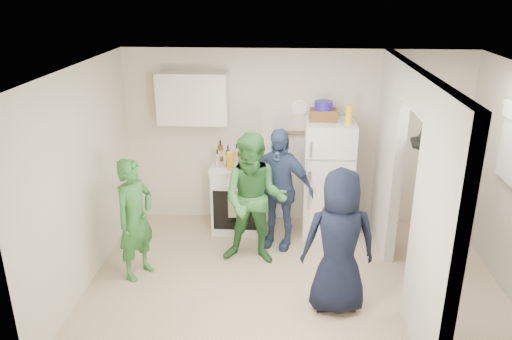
{
  "coord_description": "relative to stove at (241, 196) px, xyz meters",
  "views": [
    {
      "loc": [
        -0.13,
        -5.08,
        3.32
      ],
      "look_at": [
        -0.47,
        0.4,
        1.25
      ],
      "focal_mm": 35.0,
      "sensor_mm": 36.0,
      "label": 1
    }
  ],
  "objects": [
    {
      "name": "floor",
      "position": [
        0.75,
        -1.37,
        -0.48
      ],
      "size": [
        4.8,
        4.8,
        0.0
      ],
      "primitive_type": "plane",
      "color": "#CEB491",
      "rests_on": "ground"
    },
    {
      "name": "wall_back",
      "position": [
        0.75,
        0.33,
        0.77
      ],
      "size": [
        4.8,
        0.0,
        4.8
      ],
      "primitive_type": "plane",
      "rotation": [
        1.57,
        0.0,
        0.0
      ],
      "color": "silver",
      "rests_on": "floor"
    },
    {
      "name": "wall_front",
      "position": [
        0.75,
        -3.07,
        0.77
      ],
      "size": [
        4.8,
        0.0,
        4.8
      ],
      "primitive_type": "plane",
      "rotation": [
        -1.57,
        0.0,
        0.0
      ],
      "color": "silver",
      "rests_on": "floor"
    },
    {
      "name": "wall_left",
      "position": [
        -1.65,
        -1.37,
        0.77
      ],
      "size": [
        0.0,
        3.4,
        3.4
      ],
      "primitive_type": "plane",
      "rotation": [
        1.57,
        0.0,
        1.57
      ],
      "color": "silver",
      "rests_on": "floor"
    },
    {
      "name": "ceiling",
      "position": [
        0.75,
        -1.37,
        2.02
      ],
      "size": [
        4.8,
        4.8,
        0.0
      ],
      "primitive_type": "plane",
      "rotation": [
        3.14,
        0.0,
        0.0
      ],
      "color": "white",
      "rests_on": "wall_back"
    },
    {
      "name": "partition_pier_back",
      "position": [
        1.95,
        -0.27,
        0.77
      ],
      "size": [
        0.12,
        1.2,
        2.5
      ],
      "primitive_type": "cube",
      "color": "silver",
      "rests_on": "floor"
    },
    {
      "name": "partition_pier_front",
      "position": [
        1.95,
        -2.47,
        0.77
      ],
      "size": [
        0.12,
        1.2,
        2.5
      ],
      "primitive_type": "cube",
      "color": "silver",
      "rests_on": "floor"
    },
    {
      "name": "partition_header",
      "position": [
        1.95,
        -1.37,
        1.82
      ],
      "size": [
        0.12,
        1.0,
        0.4
      ],
      "primitive_type": "cube",
      "color": "silver",
      "rests_on": "partition_pier_back"
    },
    {
      "name": "stove",
      "position": [
        0.0,
        0.0,
        0.0
      ],
      "size": [
        0.81,
        0.67,
        0.96
      ],
      "primitive_type": "cube",
      "color": "white",
      "rests_on": "floor"
    },
    {
      "name": "upper_cabinet",
      "position": [
        -0.65,
        0.15,
        1.37
      ],
      "size": [
        0.95,
        0.34,
        0.7
      ],
      "primitive_type": "cube",
      "color": "silver",
      "rests_on": "wall_back"
    },
    {
      "name": "fridge",
      "position": [
        1.2,
        -0.03,
        0.32
      ],
      "size": [
        0.66,
        0.64,
        1.6
      ],
      "primitive_type": "cube",
      "color": "white",
      "rests_on": "floor"
    },
    {
      "name": "wicker_basket",
      "position": [
        1.1,
        0.02,
        1.2
      ],
      "size": [
        0.35,
        0.25,
        0.15
      ],
      "primitive_type": "cube",
      "color": "brown",
      "rests_on": "fridge"
    },
    {
      "name": "blue_bowl",
      "position": [
        1.1,
        0.02,
        1.33
      ],
      "size": [
        0.24,
        0.24,
        0.11
      ],
      "primitive_type": "cylinder",
      "color": "#261698",
      "rests_on": "wicker_basket"
    },
    {
      "name": "yellow_cup_stack_top",
      "position": [
        1.42,
        -0.13,
        1.25
      ],
      "size": [
        0.09,
        0.09,
        0.25
      ],
      "primitive_type": "cylinder",
      "color": "yellow",
      "rests_on": "fridge"
    },
    {
      "name": "wall_clock",
      "position": [
        0.8,
        0.31,
        1.22
      ],
      "size": [
        0.22,
        0.02,
        0.22
      ],
      "primitive_type": "cylinder",
      "rotation": [
        1.57,
        0.0,
        0.0
      ],
      "color": "white",
      "rests_on": "wall_back"
    },
    {
      "name": "spice_shelf",
      "position": [
        0.75,
        0.28,
        0.87
      ],
      "size": [
        0.35,
        0.08,
        0.03
      ],
      "primitive_type": "cube",
      "color": "olive",
      "rests_on": "wall_back"
    },
    {
      "name": "yellow_cup_stack_stove",
      "position": [
        -0.12,
        -0.22,
        0.61
      ],
      "size": [
        0.09,
        0.09,
        0.25
      ],
      "primitive_type": "cylinder",
      "color": "gold",
      "rests_on": "stove"
    },
    {
      "name": "red_cup",
      "position": [
        0.22,
        -0.2,
        0.54
      ],
      "size": [
        0.09,
        0.09,
        0.12
      ],
      "primitive_type": "cylinder",
      "color": "#B00B0E",
      "rests_on": "stove"
    },
    {
      "name": "person_green_left",
      "position": [
        -1.11,
        -1.32,
        0.26
      ],
      "size": [
        0.56,
        0.64,
        1.48
      ],
      "primitive_type": "imported",
      "rotation": [
        0.0,
        0.0,
        1.08
      ],
      "color": "#317B3A",
      "rests_on": "floor"
    },
    {
      "name": "person_green_center",
      "position": [
        0.25,
        -0.92,
        0.36
      ],
      "size": [
        0.87,
        0.71,
        1.68
      ],
      "primitive_type": "imported",
      "rotation": [
        0.0,
        0.0,
        -0.09
      ],
      "color": "#347638",
      "rests_on": "floor"
    },
    {
      "name": "person_denim",
      "position": [
        0.53,
        -0.48,
        0.33
      ],
      "size": [
        1.03,
        0.67,
        1.62
      ],
      "primitive_type": "imported",
      "rotation": [
        0.0,
        0.0,
        -0.32
      ],
      "color": "navy",
      "rests_on": "floor"
    },
    {
      "name": "person_navy",
      "position": [
        1.19,
        -1.83,
        0.32
      ],
      "size": [
        0.82,
        0.57,
        1.59
      ],
      "primitive_type": "imported",
      "rotation": [
        0.0,
        0.0,
        -3.06
      ],
      "color": "black",
      "rests_on": "floor"
    },
    {
      "name": "person_nook",
      "position": [
        2.34,
        -1.07,
        0.46
      ],
      "size": [
        1.21,
        1.4,
        1.89
      ],
      "primitive_type": "imported",
      "rotation": [
        0.0,
        0.0,
        -2.08
      ],
      "color": "black",
      "rests_on": "floor"
    },
    {
      "name": "bottle_a",
      "position": [
        -0.29,
        0.12,
        0.63
      ],
      "size": [
        0.08,
        0.08,
        0.3
      ],
      "primitive_type": "cylinder",
      "color": "brown",
      "rests_on": "stove"
    },
    {
      "name": "bottle_b",
      "position": [
        -0.16,
        -0.09,
        0.63
      ],
      "size": [
        0.06,
        0.06,
        0.31
      ],
      "primitive_type": "cylinder",
      "color": "#1D3F15",
      "rests_on": "stove"
    },
    {
      "name": "bottle_c",
      "position": [
        -0.07,
        0.15,
        0.6
      ],
      "size": [
        0.07,
        0.07,
        0.25
      ],
      "primitive_type": "cylinder",
      "color": "silver",
      "rests_on": "stove"
    },
    {
      "name": "bottle_d",
      "position": [
        0.01,
        -0.06,
        0.61
      ],
      "size": [
        0.08,
        0.08,
        0.27
      ],
      "primitive_type": "cylinder",
      "color": "maroon",
      "rests_on": "stove"
    },
    {
      "name": "bottle_e",
      "position": [
        0.08,
        0.19,
        0.6
      ],
      "size": [
        0.07,
        0.07,
        0.24
      ],
      "primitive_type": "cylinder",
      "color": "#ABB0BD",
      "rests_on": "stove"
    },
    {
      "name": "bottle_f",
      "position": [
        0.18,
        0.04,
        0.64
      ],
      "size": [
        0.07,
        0.07,
        0.32
      ],
      "primitive_type": "cylinder",
      "color": "#153A18",
      "rests_on": "stove"
    },
    {
      "name": "bottle_g",
      "position": [
        0.26,
        0.15,
        0.61
      ],
      "size": [
        0.07,
        0.07,
        0.25
      ],
      "primitive_type": "cylinder",
      "color": "olive",
      "rests_on": "stove"
    },
    {
      "name": "bottle_h",
      "position": [
        -0.31,
        -0.11,
        0.6
      ],
      "size": [
        0.06,
        0.06,
        0.24
      ],
      "primitive_type": "cylinder",
      "color": "#ADACB9",
      "rests_on": "stove"
    },
    {
      "name": "bottle_i",
      "position": [
        0.06,
        0.09,
        0.64
      ],
      "size": [
        0.08,
        0.08,
        0.32
      ],
      "primitive_type": "cylinder",
      "color": "#48310C",
      "rests_on": "stove"
    }
  ]
}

